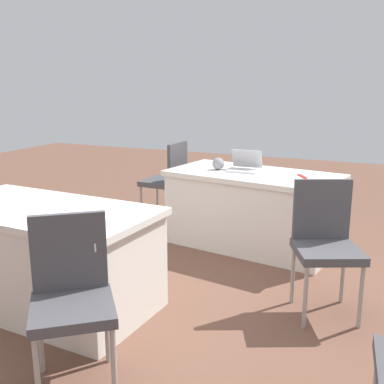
% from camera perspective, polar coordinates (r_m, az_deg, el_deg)
% --- Properties ---
extents(ground_plane, '(14.40, 14.40, 0.00)m').
position_cam_1_polar(ground_plane, '(3.59, -0.10, -14.18)').
color(ground_plane, brown).
extents(table_foreground, '(1.79, 1.10, 0.76)m').
position_cam_1_polar(table_foreground, '(4.81, 7.36, -2.10)').
color(table_foreground, silver).
rests_on(table_foreground, ground).
extents(table_back_left, '(1.74, 0.97, 0.76)m').
position_cam_1_polar(table_back_left, '(3.70, -17.43, -7.48)').
color(table_back_left, silver).
rests_on(table_back_left, ground).
extents(chair_near_front, '(0.58, 0.58, 0.96)m').
position_cam_1_polar(chair_near_front, '(3.52, 15.83, -5.44)').
color(chair_near_front, '#9E9993').
rests_on(chair_near_front, ground).
extents(chair_tucked_left, '(0.46, 0.46, 0.96)m').
position_cam_1_polar(chair_tucked_left, '(5.53, -2.90, 1.85)').
color(chair_tucked_left, '#9E9993').
rests_on(chair_tucked_left, ground).
extents(chair_aisle, '(0.62, 0.62, 0.95)m').
position_cam_1_polar(chair_aisle, '(2.71, -14.39, -11.55)').
color(chair_aisle, '#9E9993').
rests_on(chair_aisle, ground).
extents(laptop_silver, '(0.33, 0.30, 0.21)m').
position_cam_1_polar(laptop_silver, '(4.81, 6.34, 3.03)').
color(laptop_silver, silver).
rests_on(laptop_silver, table_foreground).
extents(yarn_ball, '(0.12, 0.12, 0.12)m').
position_cam_1_polar(yarn_ball, '(4.84, 3.20, 3.44)').
color(yarn_ball, gray).
rests_on(yarn_ball, table_foreground).
extents(scissors_red, '(0.13, 0.17, 0.01)m').
position_cam_1_polar(scissors_red, '(4.61, 13.20, 1.87)').
color(scissors_red, red).
rests_on(scissors_red, table_foreground).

